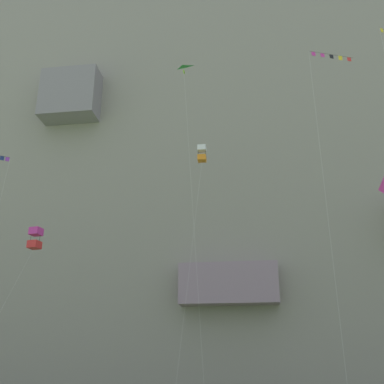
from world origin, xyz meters
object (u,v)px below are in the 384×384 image
kite_box_low_left (35,238)px  kite_banner_low_center (331,81)px  kite_box_high_right (202,154)px  kite_delta_front_field (183,77)px

kite_box_low_left → kite_banner_low_center: kite_banner_low_center is taller
kite_banner_low_center → kite_box_high_right: 17.64m
kite_banner_low_center → kite_box_high_right: (-12.88, 12.03, -0.61)m
kite_box_low_left → kite_box_high_right: 20.49m
kite_delta_front_field → kite_banner_low_center: size_ratio=1.14×
kite_box_high_right → kite_delta_front_field: bearing=-104.2°
kite_delta_front_field → kite_box_low_left: size_ratio=2.23×
kite_delta_front_field → kite_banner_low_center: bearing=-24.3°
kite_delta_front_field → kite_box_high_right: size_ratio=1.27×
kite_delta_front_field → kite_box_high_right: (1.41, 5.58, -6.79)m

